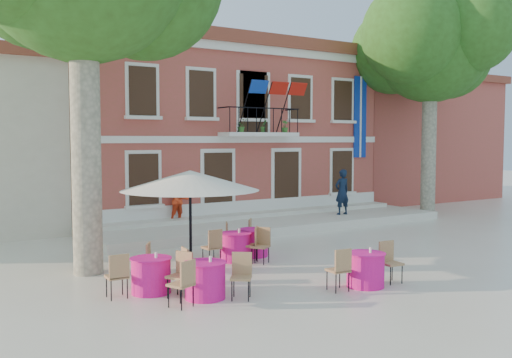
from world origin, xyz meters
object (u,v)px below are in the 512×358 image
object	(u,v)px
patio_umbrella	(190,181)
plane_tree_east	(431,45)
cafe_table_0	(205,278)
cafe_table_3	(235,245)
pedestrian_navy	(342,192)
pedestrian_orange	(180,200)
cafe_table_4	(253,241)
cafe_table_2	(151,273)
cafe_table_1	(365,268)

from	to	relation	value
patio_umbrella	plane_tree_east	bearing A→B (deg)	17.44
cafe_table_0	cafe_table_3	xyz separation A→B (m)	(2.38, 2.84, 0.00)
pedestrian_navy	pedestrian_orange	distance (m)	6.56
patio_umbrella	cafe_table_3	world-z (taller)	patio_umbrella
pedestrian_orange	cafe_table_4	distance (m)	5.29
pedestrian_navy	cafe_table_3	distance (m)	8.39
patio_umbrella	cafe_table_0	size ratio (longest dim) A/B	1.84
pedestrian_orange	cafe_table_3	distance (m)	5.64
cafe_table_2	cafe_table_3	world-z (taller)	same
cafe_table_1	cafe_table_2	size ratio (longest dim) A/B	1.04
cafe_table_0	pedestrian_orange	bearing A→B (deg)	68.48
pedestrian_orange	cafe_table_1	size ratio (longest dim) A/B	0.82
patio_umbrella	cafe_table_4	xyz separation A→B (m)	(2.35, 0.83, -1.87)
cafe_table_0	cafe_table_4	bearing A→B (deg)	44.89
pedestrian_orange	cafe_table_2	bearing A→B (deg)	-127.51
cafe_table_1	cafe_table_2	xyz separation A→B (m)	(-4.27, 2.07, 0.01)
plane_tree_east	cafe_table_2	size ratio (longest dim) A/B	5.33
patio_umbrella	cafe_table_1	distance (m)	4.70
patio_umbrella	cafe_table_0	world-z (taller)	patio_umbrella
pedestrian_orange	cafe_table_2	world-z (taller)	pedestrian_orange
patio_umbrella	pedestrian_navy	bearing A→B (deg)	27.28
cafe_table_2	cafe_table_4	distance (m)	4.46
patio_umbrella	pedestrian_orange	distance (m)	6.68
cafe_table_1	cafe_table_4	bearing A→B (deg)	94.75
patio_umbrella	pedestrian_orange	bearing A→B (deg)	67.46
cafe_table_4	patio_umbrella	bearing A→B (deg)	-160.57
cafe_table_0	cafe_table_2	bearing A→B (deg)	128.65
pedestrian_orange	cafe_table_3	bearing A→B (deg)	-107.90
plane_tree_east	cafe_table_3	distance (m)	14.30
pedestrian_navy	cafe_table_2	size ratio (longest dim) A/B	0.97
cafe_table_0	cafe_table_1	bearing A→B (deg)	-17.26
plane_tree_east	cafe_table_2	distance (m)	17.53
pedestrian_orange	cafe_table_1	xyz separation A→B (m)	(0.18, -9.44, -0.68)
patio_umbrella	pedestrian_navy	xyz separation A→B (m)	(8.92, 4.60, -1.08)
cafe_table_0	cafe_table_3	size ratio (longest dim) A/B	0.99
pedestrian_orange	cafe_table_2	distance (m)	8.45
cafe_table_4	cafe_table_2	bearing A→B (deg)	-151.58
cafe_table_3	cafe_table_4	size ratio (longest dim) A/B	1.07
pedestrian_navy	plane_tree_east	bearing A→B (deg)	176.97
pedestrian_navy	pedestrian_orange	bearing A→B (deg)	-11.79
cafe_table_1	cafe_table_3	bearing A→B (deg)	105.68
pedestrian_navy	cafe_table_0	xyz separation A→B (m)	(-9.69, -6.88, -0.78)
pedestrian_navy	cafe_table_3	size ratio (longest dim) A/B	0.97
plane_tree_east	cafe_table_0	bearing A→B (deg)	-155.45
cafe_table_2	pedestrian_navy	bearing A→B (deg)	29.33
pedestrian_orange	cafe_table_4	size ratio (longest dim) A/B	0.92
plane_tree_east	pedestrian_orange	size ratio (longest dim) A/B	6.22
plane_tree_east	cafe_table_2	world-z (taller)	plane_tree_east
cafe_table_3	pedestrian_orange	bearing A→B (deg)	80.56
patio_umbrella	cafe_table_2	distance (m)	2.75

